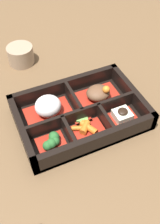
# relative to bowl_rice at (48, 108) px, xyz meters

# --- Properties ---
(ground_plane) EXTENTS (3.00, 3.00, 0.00)m
(ground_plane) POSITION_rel_bowl_rice_xyz_m (0.07, -0.04, -0.03)
(ground_plane) COLOR brown
(bento_base) EXTENTS (0.29, 0.20, 0.01)m
(bento_base) POSITION_rel_bowl_rice_xyz_m (0.07, -0.04, -0.03)
(bento_base) COLOR black
(bento_base) RESTS_ON ground_plane
(bento_rim) EXTENTS (0.29, 0.20, 0.05)m
(bento_rim) POSITION_rel_bowl_rice_xyz_m (0.07, -0.04, -0.01)
(bento_rim) COLOR black
(bento_rim) RESTS_ON ground_plane
(bowl_rice) EXTENTS (0.11, 0.08, 0.05)m
(bowl_rice) POSITION_rel_bowl_rice_xyz_m (0.00, 0.00, 0.00)
(bowl_rice) COLOR maroon
(bowl_rice) RESTS_ON bento_base
(bowl_stew) EXTENTS (0.11, 0.08, 0.05)m
(bowl_stew) POSITION_rel_bowl_rice_xyz_m (0.13, -0.00, -0.01)
(bowl_stew) COLOR maroon
(bowl_stew) RESTS_ON bento_base
(bowl_greens) EXTENTS (0.06, 0.05, 0.03)m
(bowl_greens) POSITION_rel_bowl_rice_xyz_m (-0.02, -0.09, -0.01)
(bowl_greens) COLOR maroon
(bowl_greens) RESTS_ON bento_base
(bowl_carrots) EXTENTS (0.07, 0.05, 0.02)m
(bowl_carrots) POSITION_rel_bowl_rice_xyz_m (0.06, -0.08, -0.02)
(bowl_carrots) COLOR maroon
(bowl_carrots) RESTS_ON bento_base
(bowl_tofu) EXTENTS (0.07, 0.05, 0.03)m
(bowl_tofu) POSITION_rel_bowl_rice_xyz_m (0.15, -0.08, -0.01)
(bowl_tofu) COLOR maroon
(bowl_tofu) RESTS_ON bento_base
(bowl_pickles) EXTENTS (0.04, 0.03, 0.01)m
(bowl_pickles) POSITION_rel_bowl_rice_xyz_m (0.06, -0.05, -0.02)
(bowl_pickles) COLOR maroon
(bowl_pickles) RESTS_ON bento_base
(tea_cup) EXTENTS (0.07, 0.07, 0.05)m
(tea_cup) POSITION_rel_bowl_rice_xyz_m (-0.00, 0.23, -0.01)
(tea_cup) COLOR gray
(tea_cup) RESTS_ON ground_plane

